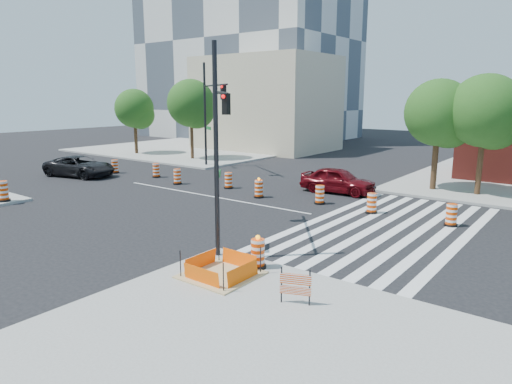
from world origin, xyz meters
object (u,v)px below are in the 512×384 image
Objects in this scene: red_coupe at (338,180)px; dark_suv at (80,166)px; signal_pole_nw at (210,105)px; signal_pole_se at (220,129)px.

red_coupe is 0.85× the size of dark_suv.
signal_pole_nw reaches higher than red_coupe.
red_coupe is 13.27m from signal_pole_nw.
signal_pole_se is (1.07, -11.83, 3.79)m from red_coupe.
dark_suv is at bearing 36.87° from signal_pole_se.
signal_pole_nw is (5.45, 8.33, 4.35)m from dark_suv.
red_coupe is 0.55× the size of signal_pole_nw.
signal_pole_se reaches higher than red_coupe.
signal_pole_nw is at bearing 7.35° from signal_pole_se.
dark_suv is 0.73× the size of signal_pole_se.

